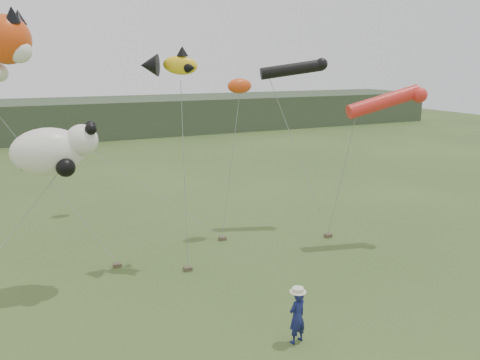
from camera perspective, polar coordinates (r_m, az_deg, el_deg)
name	(u,v)px	position (r m, az deg, el deg)	size (l,w,h in m)	color
ground	(280,321)	(15.78, 4.88, -16.78)	(120.00, 120.00, 0.00)	#385123
headland	(63,119)	(56.90, -20.75, 6.92)	(90.00, 13.00, 4.00)	#2D3D28
festival_attendant	(297,317)	(14.41, 6.98, -16.21)	(0.61, 0.40, 1.67)	navy
sandbag_anchors	(177,263)	(19.72, -7.66, -9.99)	(16.02, 4.05, 0.16)	brown
fish_kite	(169,65)	(18.44, -8.66, 13.75)	(2.36, 1.54, 1.13)	yellow
tube_kites	(348,86)	(22.30, 13.02, 11.12)	(5.77, 5.51, 2.61)	black
panda_kite	(54,150)	(17.37, -21.71, 3.39)	(2.91, 1.88, 1.81)	white
misc_kites	(149,115)	(23.82, -11.03, 7.78)	(7.44, 6.96, 3.70)	#E54714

